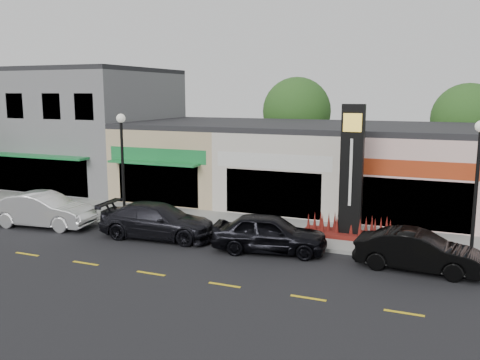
{
  "coord_description": "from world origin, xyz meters",
  "views": [
    {
      "loc": [
        6.92,
        -18.37,
        6.63
      ],
      "look_at": [
        -2.3,
        4.0,
        2.46
      ],
      "focal_mm": 38.0,
      "sensor_mm": 36.0,
      "label": 1
    }
  ],
  "objects_px": {
    "lamp_east_near": "(477,177)",
    "car_white_van": "(43,210)",
    "car_black_conv": "(418,251)",
    "car_dark_sedan": "(158,221)",
    "car_black_sedan": "(270,233)",
    "lamp_west_near": "(122,157)",
    "pylon_sign": "(351,191)"
  },
  "relations": [
    {
      "from": "lamp_east_near",
      "to": "car_white_van",
      "type": "xyz_separation_m",
      "value": [
        -19.59,
        -1.76,
        -2.62
      ]
    },
    {
      "from": "car_black_conv",
      "to": "car_dark_sedan",
      "type": "bearing_deg",
      "value": 93.09
    },
    {
      "from": "car_black_sedan",
      "to": "car_black_conv",
      "type": "height_order",
      "value": "car_black_sedan"
    },
    {
      "from": "car_black_sedan",
      "to": "lamp_west_near",
      "type": "bearing_deg",
      "value": 71.06
    },
    {
      "from": "pylon_sign",
      "to": "car_black_conv",
      "type": "xyz_separation_m",
      "value": [
        3.11,
        -3.04,
        -1.52
      ]
    },
    {
      "from": "pylon_sign",
      "to": "car_black_conv",
      "type": "height_order",
      "value": "pylon_sign"
    },
    {
      "from": "car_black_conv",
      "to": "car_black_sedan",
      "type": "bearing_deg",
      "value": 93.4
    },
    {
      "from": "lamp_west_near",
      "to": "lamp_east_near",
      "type": "height_order",
      "value": "same"
    },
    {
      "from": "car_black_conv",
      "to": "lamp_east_near",
      "type": "bearing_deg",
      "value": -51.02
    },
    {
      "from": "car_dark_sedan",
      "to": "car_black_sedan",
      "type": "height_order",
      "value": "car_black_sedan"
    },
    {
      "from": "lamp_west_near",
      "to": "car_dark_sedan",
      "type": "distance_m",
      "value": 4.04
    },
    {
      "from": "lamp_east_near",
      "to": "car_black_conv",
      "type": "height_order",
      "value": "lamp_east_near"
    },
    {
      "from": "lamp_west_near",
      "to": "car_black_sedan",
      "type": "relative_size",
      "value": 1.14
    },
    {
      "from": "lamp_east_near",
      "to": "car_dark_sedan",
      "type": "bearing_deg",
      "value": -174.51
    },
    {
      "from": "lamp_east_near",
      "to": "pylon_sign",
      "type": "distance_m",
      "value": 5.42
    },
    {
      "from": "car_white_van",
      "to": "car_black_conv",
      "type": "height_order",
      "value": "car_white_van"
    },
    {
      "from": "lamp_east_near",
      "to": "pylon_sign",
      "type": "xyz_separation_m",
      "value": [
        -5.0,
        1.7,
        -1.2
      ]
    },
    {
      "from": "pylon_sign",
      "to": "car_white_van",
      "type": "height_order",
      "value": "pylon_sign"
    },
    {
      "from": "lamp_east_near",
      "to": "car_black_sedan",
      "type": "bearing_deg",
      "value": -170.24
    },
    {
      "from": "lamp_west_near",
      "to": "car_black_sedan",
      "type": "xyz_separation_m",
      "value": [
        8.21,
        -1.34,
        -2.66
      ]
    },
    {
      "from": "car_white_van",
      "to": "lamp_west_near",
      "type": "bearing_deg",
      "value": -70.63
    },
    {
      "from": "car_dark_sedan",
      "to": "car_black_sedan",
      "type": "distance_m",
      "value": 5.46
    },
    {
      "from": "pylon_sign",
      "to": "car_white_van",
      "type": "xyz_separation_m",
      "value": [
        -14.59,
        -3.46,
        -1.42
      ]
    },
    {
      "from": "car_black_sedan",
      "to": "car_black_conv",
      "type": "relative_size",
      "value": 1.05
    },
    {
      "from": "car_black_sedan",
      "to": "car_white_van",
      "type": "bearing_deg",
      "value": 82.38
    },
    {
      "from": "car_white_van",
      "to": "lamp_east_near",
      "type": "bearing_deg",
      "value": -91.64
    },
    {
      "from": "car_dark_sedan",
      "to": "car_white_van",
      "type": "bearing_deg",
      "value": 89.32
    },
    {
      "from": "lamp_west_near",
      "to": "car_dark_sedan",
      "type": "bearing_deg",
      "value": -24.81
    },
    {
      "from": "lamp_west_near",
      "to": "car_dark_sedan",
      "type": "height_order",
      "value": "lamp_west_near"
    },
    {
      "from": "lamp_west_near",
      "to": "lamp_east_near",
      "type": "bearing_deg",
      "value": 0.0
    },
    {
      "from": "pylon_sign",
      "to": "car_dark_sedan",
      "type": "xyz_separation_m",
      "value": [
        -8.25,
        -2.97,
        -1.47
      ]
    },
    {
      "from": "car_white_van",
      "to": "car_black_sedan",
      "type": "height_order",
      "value": "car_white_van"
    }
  ]
}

